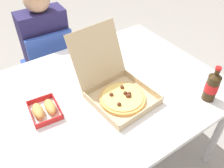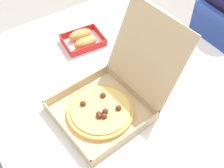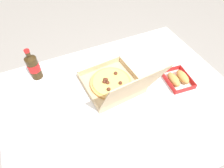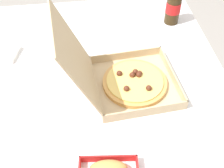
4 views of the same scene
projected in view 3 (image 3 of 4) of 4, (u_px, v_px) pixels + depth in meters
The scene contains 6 objects.
ground_plane at pixel (119, 147), 1.70m from camera, with size 10.00×10.00×0.00m, color gray.
dining_table at pixel (122, 105), 1.18m from camera, with size 1.38×1.08×0.74m.
pizza_box_open at pixel (114, 84), 1.14m from camera, with size 0.36×0.48×0.35m.
bread_side_box at pixel (178, 79), 1.20m from camera, with size 0.17×0.20×0.06m.
cola_bottle at pixel (33, 66), 1.18m from camera, with size 0.07×0.07×0.22m.
paper_menu at pixel (43, 97), 1.14m from camera, with size 0.21×0.15×0.00m, color white.
Camera 3 is at (0.33, 0.58, 1.66)m, focal length 30.01 mm.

